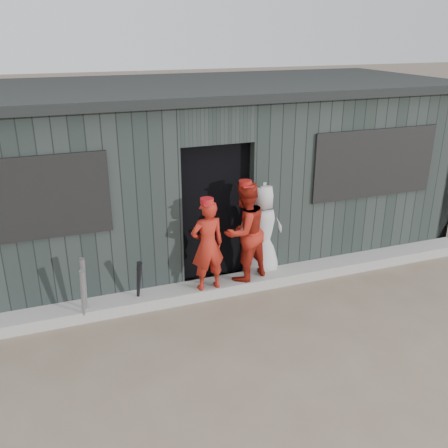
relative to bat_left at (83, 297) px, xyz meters
name	(u,v)px	position (x,y,z in m)	size (l,w,h in m)	color
ground	(283,370)	(1.86, -1.59, -0.40)	(80.00, 80.00, 0.00)	brown
curb	(223,286)	(1.86, 0.23, -0.32)	(8.00, 0.36, 0.15)	#999894
bat_left	(83,297)	(0.00, 0.00, 0.00)	(0.07, 0.07, 0.80)	gray
bat_mid	(85,289)	(0.03, 0.13, 0.04)	(0.07, 0.07, 0.87)	gray
bat_right	(139,284)	(0.69, 0.16, -0.03)	(0.07, 0.07, 0.75)	black
player_red_left	(207,245)	(1.61, 0.13, 0.37)	(0.45, 0.30, 1.23)	#A32014
player_red_right	(245,231)	(2.17, 0.25, 0.44)	(0.67, 0.52, 1.37)	maroon
player_grey_back	(261,230)	(2.53, 0.49, 0.31)	(0.69, 0.45, 1.41)	#B3B3B3
dugout	(187,170)	(1.86, 1.91, 0.89)	(8.30, 3.30, 2.62)	black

